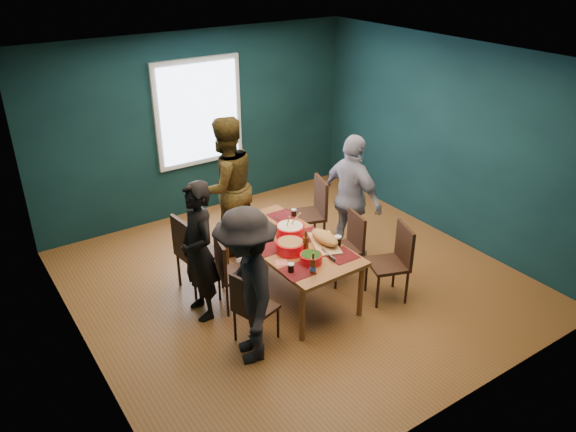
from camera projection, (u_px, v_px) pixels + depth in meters
name	position (u px, v px, depth m)	size (l,w,h in m)	color
room	(282.00, 171.00, 6.55)	(5.01, 5.01, 2.71)	brown
dining_table	(289.00, 246.00, 6.49)	(0.96, 1.83, 0.68)	brown
chair_left_far	(192.00, 249.00, 6.55)	(0.48, 0.48, 0.97)	#301C10
chair_left_mid	(229.00, 269.00, 6.26)	(0.47, 0.47, 0.88)	#301C10
chair_left_near	(251.00, 305.00, 5.70)	(0.47, 0.47, 0.83)	#301C10
chair_right_far	(313.00, 208.00, 7.50)	(0.56, 0.56, 0.98)	#301C10
chair_right_mid	(349.00, 242.00, 6.82)	(0.46, 0.46, 0.87)	#301C10
chair_right_near	(395.00, 257.00, 6.44)	(0.53, 0.53, 0.92)	#301C10
person_far_left	(199.00, 251.00, 6.03)	(0.58, 0.38, 1.60)	black
person_back	(226.00, 187.00, 7.25)	(0.91, 0.71, 1.86)	black
person_right	(352.00, 198.00, 7.16)	(0.98, 0.41, 1.67)	white
person_near_left	(247.00, 287.00, 5.38)	(1.06, 0.61, 1.64)	black
bowl_salad	(290.00, 246.00, 6.22)	(0.32, 0.32, 0.13)	red
bowl_dumpling	(290.00, 230.00, 6.54)	(0.34, 0.34, 0.32)	red
bowl_herbs	(311.00, 258.00, 6.02)	(0.24, 0.24, 0.11)	red
cutting_board	(325.00, 239.00, 6.37)	(0.45, 0.70, 0.15)	tan
small_bowl	(241.00, 225.00, 6.76)	(0.15, 0.15, 0.06)	black
beer_bottle_a	(313.00, 266.00, 5.82)	(0.07, 0.07, 0.24)	#4E240D
beer_bottle_b	(306.00, 244.00, 6.19)	(0.07, 0.07, 0.27)	#4E240D
cola_glass_a	(291.00, 267.00, 5.85)	(0.07, 0.07, 0.10)	black
cola_glass_b	(338.00, 240.00, 6.35)	(0.08, 0.08, 0.12)	black
cola_glass_c	(294.00, 212.00, 7.03)	(0.07, 0.07, 0.09)	black
cola_glass_d	(256.00, 242.00, 6.35)	(0.07, 0.07, 0.09)	black
napkin_a	(313.00, 231.00, 6.69)	(0.13, 0.13, 0.00)	#DB665C
napkin_b	(281.00, 263.00, 6.04)	(0.13, 0.13, 0.00)	#DB665C
napkin_c	(350.00, 256.00, 6.17)	(0.14, 0.14, 0.00)	#DB665C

